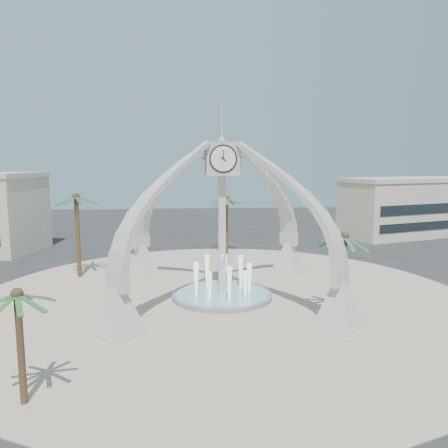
{
  "coord_description": "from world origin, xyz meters",
  "views": [
    {
      "loc": [
        -2.73,
        -33.73,
        10.75
      ],
      "look_at": [
        0.33,
        2.0,
        5.72
      ],
      "focal_mm": 35.0,
      "sensor_mm": 36.0,
      "label": 1
    }
  ],
  "objects": [
    {
      "name": "palm_north",
      "position": [
        1.92,
        17.03,
        6.54
      ],
      "size": [
        5.03,
        5.03,
        7.43
      ],
      "rotation": [
        0.0,
        0.0,
        -0.25
      ],
      "color": "brown",
      "rests_on": "ground"
    },
    {
      "name": "palm_west",
      "position": [
        -12.96,
        7.63,
        7.51
      ],
      "size": [
        5.51,
        5.51,
        8.47
      ],
      "rotation": [
        0.0,
        0.0,
        -0.33
      ],
      "color": "brown",
      "rests_on": "ground"
    },
    {
      "name": "building_ne",
      "position": [
        30.0,
        28.0,
        4.31
      ],
      "size": [
        21.87,
        14.17,
        8.6
      ],
      "rotation": [
        0.0,
        0.0,
        0.31
      ],
      "color": "#C3B198",
      "rests_on": "ground"
    },
    {
      "name": "palm_east",
      "position": [
        8.09,
        -4.94,
        5.67
      ],
      "size": [
        4.52,
        4.52,
        6.52
      ],
      "rotation": [
        0.0,
        0.0,
        -0.12
      ],
      "color": "brown",
      "rests_on": "ground"
    },
    {
      "name": "plaza",
      "position": [
        0.0,
        0.0,
        0.03
      ],
      "size": [
        40.0,
        40.0,
        0.06
      ],
      "primitive_type": "cylinder",
      "color": "#C3AD91",
      "rests_on": "ground"
    },
    {
      "name": "ground",
      "position": [
        0.0,
        0.0,
        0.0
      ],
      "size": [
        140.0,
        140.0,
        0.0
      ],
      "primitive_type": "plane",
      "color": "#282828",
      "rests_on": "ground"
    },
    {
      "name": "clock_tower",
      "position": [
        -0.0,
        -0.0,
        6.49
      ],
      "size": [
        17.94,
        17.94,
        16.3
      ],
      "color": "beige",
      "rests_on": "ground"
    },
    {
      "name": "palm_south",
      "position": [
        -10.11,
        -14.76,
        5.04
      ],
      "size": [
        4.24,
        4.24,
        5.76
      ],
      "rotation": [
        0.0,
        0.0,
        0.28
      ],
      "color": "brown",
      "rests_on": "ground"
    },
    {
      "name": "fountain",
      "position": [
        0.0,
        0.0,
        0.29
      ],
      "size": [
        8.0,
        8.0,
        3.62
      ],
      "color": "gray",
      "rests_on": "ground"
    }
  ]
}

